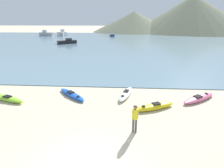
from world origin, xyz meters
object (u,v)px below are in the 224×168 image
object	(u,v)px
kayak_on_sand_3	(126,94)
moored_boat_1	(67,42)
moored_boat_0	(62,33)
kayak_on_sand_4	(154,106)
kayak_on_sand_0	(72,94)
moored_boat_2	(63,34)
moored_boat_3	(46,34)
kayak_on_sand_2	(6,98)
person_near_foreground	(135,117)
kayak_on_sand_1	(199,98)
moored_boat_4	(112,35)

from	to	relation	value
kayak_on_sand_3	moored_boat_1	size ratio (longest dim) A/B	0.65
moored_boat_1	moored_boat_0	bearing A→B (deg)	111.54
kayak_on_sand_4	kayak_on_sand_0	bearing A→B (deg)	164.29
kayak_on_sand_0	moored_boat_0	size ratio (longest dim) A/B	0.76
moored_boat_0	moored_boat_1	xyz separation A→B (m)	(9.14, -23.17, -0.37)
kayak_on_sand_4	moored_boat_1	bearing A→B (deg)	115.83
moored_boat_0	moored_boat_2	world-z (taller)	moored_boat_0
kayak_on_sand_4	moored_boat_3	xyz separation A→B (m)	(-30.68, 54.98, 0.63)
kayak_on_sand_2	kayak_on_sand_3	bearing A→B (deg)	8.44
moored_boat_2	moored_boat_0	bearing A→B (deg)	-119.19
kayak_on_sand_2	moored_boat_1	bearing A→B (deg)	99.66
moored_boat_0	moored_boat_2	size ratio (longest dim) A/B	0.68
moored_boat_2	moored_boat_3	distance (m)	6.08
person_near_foreground	moored_boat_3	xyz separation A→B (m)	(-29.26, 57.60, -0.09)
kayak_on_sand_0	person_near_foreground	distance (m)	6.23
kayak_on_sand_2	moored_boat_2	xyz separation A→B (m)	(-14.36, 55.85, 0.68)
kayak_on_sand_2	moored_boat_0	bearing A→B (deg)	104.80
kayak_on_sand_1	moored_boat_2	distance (m)	61.82
person_near_foreground	moored_boat_0	world-z (taller)	moored_boat_0
kayak_on_sand_0	kayak_on_sand_1	size ratio (longest dim) A/B	0.90
kayak_on_sand_2	moored_boat_2	world-z (taller)	moored_boat_2
moored_boat_0	moored_boat_2	bearing A→B (deg)	60.81
kayak_on_sand_3	moored_boat_1	distance (m)	34.00
kayak_on_sand_0	moored_boat_0	bearing A→B (deg)	109.41
kayak_on_sand_3	person_near_foreground	size ratio (longest dim) A/B	1.90
kayak_on_sand_3	moored_boat_1	xyz separation A→B (m)	(-14.12, 30.92, 0.34)
kayak_on_sand_3	kayak_on_sand_1	bearing A→B (deg)	-4.64
kayak_on_sand_3	moored_boat_4	distance (m)	54.38
kayak_on_sand_2	person_near_foreground	xyz separation A→B (m)	(9.02, -3.32, 0.74)
kayak_on_sand_4	moored_boat_0	bearing A→B (deg)	114.09
kayak_on_sand_0	moored_boat_3	bearing A→B (deg)	114.93
kayak_on_sand_0	moored_boat_4	bearing A→B (deg)	90.39
moored_boat_2	moored_boat_3	bearing A→B (deg)	-165.07
kayak_on_sand_3	moored_boat_4	world-z (taller)	moored_boat_4
kayak_on_sand_2	kayak_on_sand_4	size ratio (longest dim) A/B	1.18
kayak_on_sand_4	moored_boat_4	xyz separation A→B (m)	(-6.27, 56.18, 0.28)
kayak_on_sand_1	kayak_on_sand_4	distance (m)	3.76
kayak_on_sand_3	moored_boat_4	size ratio (longest dim) A/B	0.49
kayak_on_sand_4	moored_boat_1	distance (m)	36.56
moored_boat_4	moored_boat_0	bearing A→B (deg)	-179.67
moored_boat_3	kayak_on_sand_0	bearing A→B (deg)	-65.07
kayak_on_sand_0	moored_boat_1	world-z (taller)	moored_boat_1
kayak_on_sand_1	kayak_on_sand_3	xyz separation A→B (m)	(-5.23, 0.42, 0.01)
moored_boat_2	moored_boat_4	bearing A→B (deg)	-1.14
person_near_foreground	kayak_on_sand_4	bearing A→B (deg)	61.42
moored_boat_0	moored_boat_1	size ratio (longest dim) A/B	0.81
kayak_on_sand_0	moored_boat_0	world-z (taller)	moored_boat_0
kayak_on_sand_2	person_near_foreground	distance (m)	9.64
kayak_on_sand_1	moored_boat_3	size ratio (longest dim) A/B	0.58
person_near_foreground	moored_boat_4	xyz separation A→B (m)	(-4.84, 58.80, -0.43)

